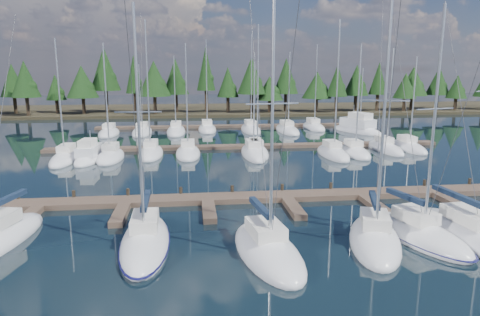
{
  "coord_description": "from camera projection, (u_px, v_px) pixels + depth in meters",
  "views": [
    {
      "loc": [
        -7.09,
        -13.18,
        9.83
      ],
      "look_at": [
        -3.03,
        22.0,
        2.47
      ],
      "focal_mm": 32.0,
      "sensor_mm": 36.0,
      "label": 1
    }
  ],
  "objects": [
    {
      "name": "far_shore",
      "position": [
        220.0,
        110.0,
        103.09
      ],
      "size": [
        220.0,
        30.0,
        0.6
      ],
      "primitive_type": "cube",
      "color": "#302A1A",
      "rests_on": "ground"
    },
    {
      "name": "front_sailboat_2",
      "position": [
        268.0,
        250.0,
        23.02
      ],
      "size": [
        4.14,
        8.42,
        14.84
      ],
      "color": "silver",
      "rests_on": "ground"
    },
    {
      "name": "motor_yacht_left",
      "position": [
        89.0,
        156.0,
        47.07
      ],
      "size": [
        2.99,
        7.92,
        3.89
      ],
      "color": "silver",
      "rests_on": "ground"
    },
    {
      "name": "motor_yacht_right",
      "position": [
        358.0,
        129.0,
        68.26
      ],
      "size": [
        6.94,
        10.85,
        5.17
      ],
      "color": "silver",
      "rests_on": "ground"
    },
    {
      "name": "main_dock",
      "position": [
        287.0,
        199.0,
        32.45
      ],
      "size": [
        44.0,
        6.13,
        0.9
      ],
      "color": "brown",
      "rests_on": "ground"
    },
    {
      "name": "front_sailboat_1",
      "position": [
        145.0,
        241.0,
        24.19
      ],
      "size": [
        3.02,
        9.08,
        13.9
      ],
      "color": "silver",
      "rests_on": "ground"
    },
    {
      "name": "ground",
      "position": [
        260.0,
        165.0,
        44.79
      ],
      "size": [
        260.0,
        260.0,
        0.0
      ],
      "primitive_type": "plane",
      "color": "black",
      "rests_on": "ground"
    },
    {
      "name": "front_sailboat_5",
      "position": [
        473.0,
        236.0,
        24.92
      ],
      "size": [
        3.81,
        10.41,
        15.78
      ],
      "color": "silver",
      "rests_on": "ground"
    },
    {
      "name": "back_sailboat_rows",
      "position": [
        242.0,
        139.0,
        59.54
      ],
      "size": [
        44.56,
        31.5,
        16.05
      ],
      "color": "silver",
      "rests_on": "ground"
    },
    {
      "name": "back_docks",
      "position": [
        239.0,
        135.0,
        63.8
      ],
      "size": [
        50.0,
        21.8,
        0.4
      ],
      "color": "brown",
      "rests_on": "ground"
    },
    {
      "name": "front_sailboat_3",
      "position": [
        375.0,
        239.0,
        24.47
      ],
      "size": [
        5.0,
        8.1,
        14.93
      ],
      "color": "silver",
      "rests_on": "ground"
    },
    {
      "name": "tree_line",
      "position": [
        212.0,
        80.0,
        91.86
      ],
      "size": [
        185.15,
        11.63,
        13.98
      ],
      "color": "black",
      "rests_on": "far_shore"
    },
    {
      "name": "front_sailboat_4",
      "position": [
        418.0,
        234.0,
        25.22
      ],
      "size": [
        4.84,
        8.34,
        14.0
      ],
      "color": "silver",
      "rests_on": "ground"
    }
  ]
}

